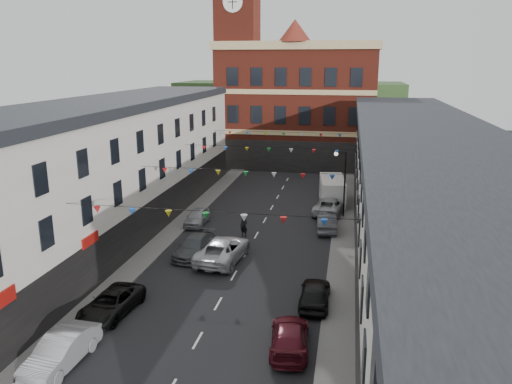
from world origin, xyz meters
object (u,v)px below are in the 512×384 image
Objects in this scene: car_right_c at (290,337)px; car_right_d at (315,293)px; car_left_e at (197,217)px; pedestrian at (244,226)px; street_lamp at (342,175)px; car_left_b at (61,351)px; car_left_d at (194,246)px; car_right_f at (329,205)px; car_right_e at (327,222)px; moving_car at (223,250)px; white_van at (332,191)px; car_left_c at (111,303)px.

car_right_c is 1.07× the size of car_right_d.
pedestrian reaches higher than car_left_e.
street_lamp is 13.18m from car_left_e.
car_left_b is 0.95× the size of car_left_d.
car_right_f is at bearing 70.52° from car_left_b.
car_right_c is 16.31m from pedestrian.
car_right_c is 1.02× the size of car_right_e.
car_left_d is at bearing -96.31° from pedestrian.
moving_car is (2.26, -0.59, 0.12)m from car_left_d.
street_lamp is 1.35× the size of car_right_e.
moving_car is (-6.84, 5.44, 0.10)m from car_right_d.
car_left_d is 18.03m from white_van.
car_right_f is at bearing 58.40° from car_left_d.
car_right_c reaches higher than car_left_c.
street_lamp is at bearing 67.58° from car_left_b.
street_lamp is at bearing 137.98° from car_right_f.
pedestrian reaches higher than moving_car.
street_lamp is at bearing 64.72° from car_left_c.
car_right_e is at bearing -125.67° from moving_car.
car_left_d is 13.59m from car_right_c.
white_van reaches higher than pedestrian.
car_right_c is (10.13, -17.61, -0.02)m from car_left_e.
white_van reaches higher than car_left_e.
moving_car is at bearing 69.68° from car_left_c.
car_right_c is (8.23, -10.81, -0.05)m from car_left_d.
car_left_b is 0.86× the size of car_right_f.
car_left_c is at bearing -91.58° from car_left_e.
car_right_e is at bearing 43.70° from car_left_d.
car_right_c is (10.13, -1.62, 0.01)m from car_left_c.
moving_car reaches higher than car_left_e.
car_left_e is at bearing -49.71° from car_right_d.
car_left_c is 1.10× the size of car_right_d.
moving_car reaches higher than car_right_d.
car_left_c is 10.25m from car_right_c.
pedestrian is at bearing -75.36° from car_right_c.
car_right_e reaches higher than car_left_c.
car_right_d is 18.28m from car_right_f.
car_left_d is at bearing 85.48° from car_left_b.
car_right_f is 3.29m from white_van.
car_right_d is (9.10, -6.02, 0.02)m from car_left_d.
car_left_d is 5.27m from pedestrian.
white_van is (0.10, 8.21, 0.54)m from car_right_e.
pedestrian is at bearing -89.47° from moving_car.
car_right_e is (0.87, 18.11, 0.08)m from car_right_c.
car_left_c is 0.87× the size of car_right_f.
car_right_c is (-1.93, -21.87, -3.25)m from street_lamp.
car_left_b is at bearing -79.41° from pedestrian.
car_right_f is 14.55m from moving_car.
street_lamp is 3.54m from car_right_f.
street_lamp is 1.51× the size of car_left_e.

